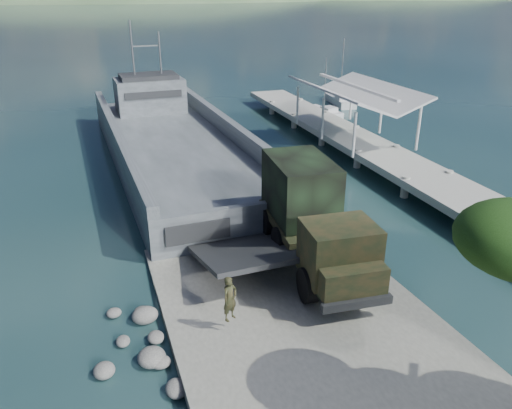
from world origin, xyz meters
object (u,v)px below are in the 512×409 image
at_px(military_truck, 311,216).
at_px(sailboat_far, 341,101).
at_px(soldier, 230,308).
at_px(sailboat_near, 324,112).
at_px(pier, 359,135).
at_px(landing_craft, 176,151).

bearing_deg(military_truck, sailboat_far, 64.62).
height_order(military_truck, soldier, military_truck).
height_order(soldier, sailboat_near, sailboat_near).
height_order(sailboat_near, sailboat_far, sailboat_far).
relative_size(pier, sailboat_far, 5.98).
height_order(military_truck, sailboat_far, sailboat_far).
bearing_deg(military_truck, pier, 58.09).
bearing_deg(landing_craft, sailboat_near, 28.20).
bearing_deg(soldier, sailboat_near, 28.10).
bearing_deg(sailboat_near, landing_craft, -159.89).
relative_size(sailboat_near, sailboat_far, 0.81).
bearing_deg(pier, sailboat_near, 75.46).
xyz_separation_m(pier, sailboat_far, (7.45, 17.21, -1.21)).
relative_size(landing_craft, sailboat_far, 4.81).
xyz_separation_m(military_truck, sailboat_near, (14.17, 27.65, -2.32)).
bearing_deg(sailboat_near, pier, -114.86).
bearing_deg(landing_craft, pier, -13.50).
relative_size(military_truck, sailboat_far, 1.29).
bearing_deg(landing_craft, soldier, -97.15).
xyz_separation_m(military_truck, soldier, (-4.94, -3.87, -1.26)).
distance_m(pier, military_truck, 18.30).
relative_size(landing_craft, soldier, 20.18).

